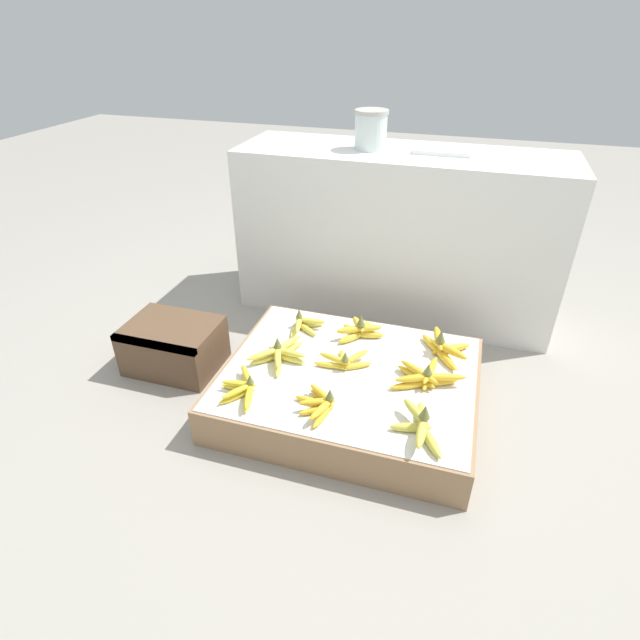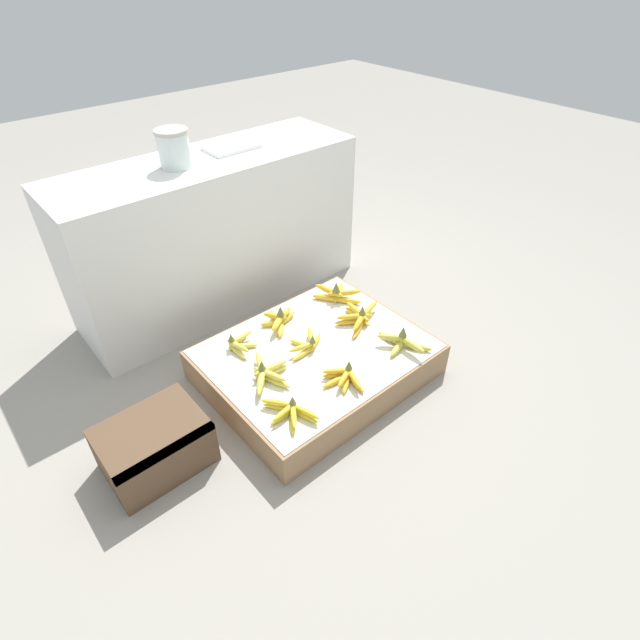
{
  "view_description": "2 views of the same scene",
  "coord_description": "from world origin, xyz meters",
  "px_view_note": "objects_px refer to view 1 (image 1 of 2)",
  "views": [
    {
      "loc": [
        0.32,
        -1.42,
        1.28
      ],
      "look_at": [
        -0.14,
        0.09,
        0.3
      ],
      "focal_mm": 28.0,
      "sensor_mm": 36.0,
      "label": 1
    },
    {
      "loc": [
        -1.05,
        -1.25,
        1.58
      ],
      "look_at": [
        0.12,
        0.12,
        0.18
      ],
      "focal_mm": 28.0,
      "sensor_mm": 36.0,
      "label": 2
    }
  ],
  "objects_px": {
    "banana_bunch_middle_midleft": "(344,361)",
    "glass_jar": "(371,130)",
    "banana_bunch_middle_midright": "(425,377)",
    "foam_tray_white": "(443,150)",
    "banana_bunch_front_midright": "(421,425)",
    "banana_bunch_back_left": "(304,324)",
    "banana_bunch_back_midright": "(443,347)",
    "banana_bunch_middle_left": "(280,354)",
    "wooden_crate": "(174,346)",
    "banana_bunch_front_midleft": "(320,404)",
    "banana_bunch_back_midleft": "(359,330)",
    "banana_bunch_front_left": "(243,388)"
  },
  "relations": [
    {
      "from": "banana_bunch_middle_midright",
      "to": "foam_tray_white",
      "type": "relative_size",
      "value": 1.07
    },
    {
      "from": "banana_bunch_middle_midright",
      "to": "banana_bunch_back_midright",
      "type": "relative_size",
      "value": 1.1
    },
    {
      "from": "banana_bunch_front_left",
      "to": "foam_tray_white",
      "type": "bearing_deg",
      "value": 64.73
    },
    {
      "from": "banana_bunch_back_left",
      "to": "glass_jar",
      "type": "distance_m",
      "value": 0.89
    },
    {
      "from": "wooden_crate",
      "to": "banana_bunch_front_left",
      "type": "height_order",
      "value": "banana_bunch_front_left"
    },
    {
      "from": "banana_bunch_middle_left",
      "to": "foam_tray_white",
      "type": "height_order",
      "value": "foam_tray_white"
    },
    {
      "from": "banana_bunch_front_midright",
      "to": "banana_bunch_middle_midright",
      "type": "height_order",
      "value": "banana_bunch_front_midright"
    },
    {
      "from": "banana_bunch_middle_midright",
      "to": "banana_bunch_back_left",
      "type": "bearing_deg",
      "value": 158.52
    },
    {
      "from": "banana_bunch_back_left",
      "to": "foam_tray_white",
      "type": "distance_m",
      "value": 0.96
    },
    {
      "from": "banana_bunch_back_midright",
      "to": "banana_bunch_front_midleft",
      "type": "bearing_deg",
      "value": -129.07
    },
    {
      "from": "wooden_crate",
      "to": "banana_bunch_middle_midleft",
      "type": "relative_size",
      "value": 1.75
    },
    {
      "from": "banana_bunch_middle_midleft",
      "to": "glass_jar",
      "type": "height_order",
      "value": "glass_jar"
    },
    {
      "from": "banana_bunch_back_midright",
      "to": "glass_jar",
      "type": "relative_size",
      "value": 1.46
    },
    {
      "from": "banana_bunch_middle_midleft",
      "to": "foam_tray_white",
      "type": "relative_size",
      "value": 0.87
    },
    {
      "from": "wooden_crate",
      "to": "banana_bunch_front_midleft",
      "type": "distance_m",
      "value": 0.76
    },
    {
      "from": "banana_bunch_middle_left",
      "to": "banana_bunch_middle_midright",
      "type": "relative_size",
      "value": 0.95
    },
    {
      "from": "banana_bunch_front_left",
      "to": "glass_jar",
      "type": "height_order",
      "value": "glass_jar"
    },
    {
      "from": "banana_bunch_front_midright",
      "to": "banana_bunch_middle_midright",
      "type": "distance_m",
      "value": 0.25
    },
    {
      "from": "banana_bunch_middle_midright",
      "to": "glass_jar",
      "type": "distance_m",
      "value": 1.1
    },
    {
      "from": "wooden_crate",
      "to": "banana_bunch_front_midright",
      "type": "distance_m",
      "value": 1.08
    },
    {
      "from": "banana_bunch_middle_left",
      "to": "banana_bunch_back_midright",
      "type": "bearing_deg",
      "value": 20.72
    },
    {
      "from": "banana_bunch_front_midright",
      "to": "banana_bunch_middle_left",
      "type": "relative_size",
      "value": 0.98
    },
    {
      "from": "wooden_crate",
      "to": "banana_bunch_back_midright",
      "type": "bearing_deg",
      "value": 10.18
    },
    {
      "from": "banana_bunch_front_left",
      "to": "banana_bunch_middle_midright",
      "type": "xyz_separation_m",
      "value": [
        0.59,
        0.24,
        0.0
      ]
    },
    {
      "from": "banana_bunch_front_midleft",
      "to": "banana_bunch_front_left",
      "type": "bearing_deg",
      "value": -179.93
    },
    {
      "from": "banana_bunch_front_midright",
      "to": "banana_bunch_back_left",
      "type": "xyz_separation_m",
      "value": [
        -0.54,
        0.45,
        -0.01
      ]
    },
    {
      "from": "banana_bunch_middle_left",
      "to": "foam_tray_white",
      "type": "distance_m",
      "value": 1.12
    },
    {
      "from": "banana_bunch_middle_midleft",
      "to": "banana_bunch_back_midright",
      "type": "xyz_separation_m",
      "value": [
        0.34,
        0.19,
        0.01
      ]
    },
    {
      "from": "banana_bunch_middle_midleft",
      "to": "glass_jar",
      "type": "bearing_deg",
      "value": 97.54
    },
    {
      "from": "banana_bunch_front_left",
      "to": "banana_bunch_middle_midleft",
      "type": "distance_m",
      "value": 0.39
    },
    {
      "from": "banana_bunch_front_left",
      "to": "glass_jar",
      "type": "xyz_separation_m",
      "value": [
        0.19,
        1.02,
        0.67
      ]
    },
    {
      "from": "banana_bunch_front_midright",
      "to": "banana_bunch_back_left",
      "type": "bearing_deg",
      "value": 139.85
    },
    {
      "from": "wooden_crate",
      "to": "banana_bunch_middle_midleft",
      "type": "height_order",
      "value": "banana_bunch_middle_midleft"
    },
    {
      "from": "banana_bunch_front_midleft",
      "to": "banana_bunch_middle_midright",
      "type": "xyz_separation_m",
      "value": [
        0.32,
        0.24,
        0.0
      ]
    },
    {
      "from": "wooden_crate",
      "to": "banana_bunch_front_midright",
      "type": "bearing_deg",
      "value": -13.83
    },
    {
      "from": "banana_bunch_middle_left",
      "to": "banana_bunch_back_midleft",
      "type": "height_order",
      "value": "banana_bunch_back_midleft"
    },
    {
      "from": "wooden_crate",
      "to": "banana_bunch_back_midleft",
      "type": "distance_m",
      "value": 0.77
    },
    {
      "from": "banana_bunch_middle_midleft",
      "to": "banana_bunch_back_midleft",
      "type": "relative_size",
      "value": 1.07
    },
    {
      "from": "banana_bunch_front_left",
      "to": "banana_bunch_middle_midleft",
      "type": "height_order",
      "value": "banana_bunch_middle_midleft"
    },
    {
      "from": "banana_bunch_front_midleft",
      "to": "banana_bunch_front_midright",
      "type": "bearing_deg",
      "value": -1.15
    },
    {
      "from": "banana_bunch_middle_midright",
      "to": "glass_jar",
      "type": "bearing_deg",
      "value": 117.27
    },
    {
      "from": "foam_tray_white",
      "to": "banana_bunch_middle_midright",
      "type": "bearing_deg",
      "value": -83.63
    },
    {
      "from": "wooden_crate",
      "to": "banana_bunch_middle_midright",
      "type": "xyz_separation_m",
      "value": [
        1.03,
        -0.01,
        0.08
      ]
    },
    {
      "from": "banana_bunch_middle_midleft",
      "to": "banana_bunch_middle_left",
      "type": "bearing_deg",
      "value": -172.36
    },
    {
      "from": "banana_bunch_back_left",
      "to": "banana_bunch_middle_midleft",
      "type": "bearing_deg",
      "value": -40.96
    },
    {
      "from": "wooden_crate",
      "to": "glass_jar",
      "type": "height_order",
      "value": "glass_jar"
    },
    {
      "from": "banana_bunch_front_left",
      "to": "banana_bunch_front_midleft",
      "type": "relative_size",
      "value": 1.19
    },
    {
      "from": "banana_bunch_middle_midright",
      "to": "banana_bunch_back_midleft",
      "type": "relative_size",
      "value": 1.32
    },
    {
      "from": "banana_bunch_front_left",
      "to": "banana_bunch_middle_left",
      "type": "relative_size",
      "value": 0.9
    },
    {
      "from": "banana_bunch_middle_midleft",
      "to": "foam_tray_white",
      "type": "height_order",
      "value": "foam_tray_white"
    }
  ]
}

